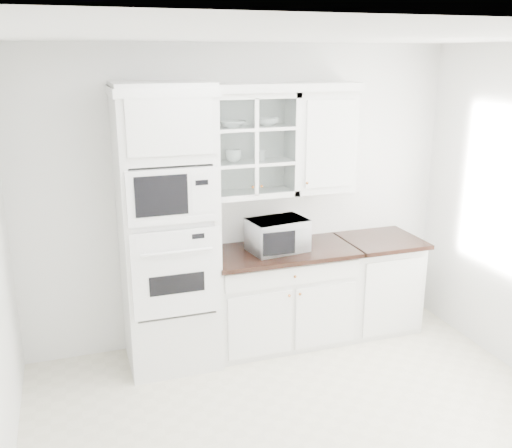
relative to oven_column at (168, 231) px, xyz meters
name	(u,v)px	position (x,y,z in m)	size (l,w,h in m)	color
ground	(317,440)	(0.75, -1.42, -1.19)	(4.00, 3.50, 0.01)	beige
room_shell	(299,180)	(0.75, -0.99, 0.58)	(4.00, 3.50, 2.70)	white
oven_column	(168,231)	(0.00, 0.00, 0.00)	(0.76, 0.68, 2.40)	silver
base_cabinet_run	(281,295)	(1.03, 0.03, -0.74)	(1.32, 0.67, 0.92)	silver
extra_base_cabinet	(376,282)	(2.03, 0.03, -0.74)	(0.72, 0.67, 0.92)	silver
upper_cabinet_glass	(251,145)	(0.78, 0.17, 0.65)	(0.80, 0.33, 0.90)	silver
upper_cabinet_solid	(322,141)	(1.46, 0.17, 0.65)	(0.55, 0.33, 0.90)	silver
crown_molding	(239,88)	(0.68, 0.14, 1.14)	(2.14, 0.38, 0.07)	white
countertop_microwave	(277,235)	(0.97, 0.01, -0.13)	(0.50, 0.42, 0.29)	white
bowl_a	(232,124)	(0.61, 0.17, 0.84)	(0.22, 0.22, 0.06)	white
bowl_b	(267,122)	(0.94, 0.19, 0.84)	(0.21, 0.21, 0.07)	white
cup_a	(233,156)	(0.62, 0.17, 0.57)	(0.14, 0.14, 0.11)	white
cup_b	(261,155)	(0.88, 0.17, 0.56)	(0.10, 0.10, 0.09)	white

